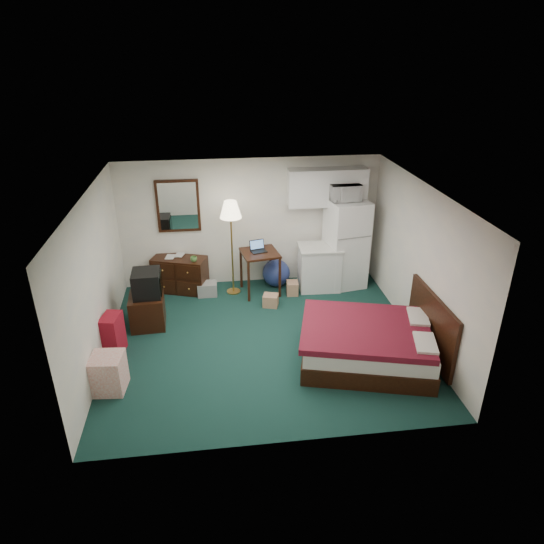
{
  "coord_description": "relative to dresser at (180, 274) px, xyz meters",
  "views": [
    {
      "loc": [
        -0.74,
        -6.64,
        4.42
      ],
      "look_at": [
        0.2,
        0.54,
        0.97
      ],
      "focal_mm": 32.0,
      "sensor_mm": 36.0,
      "label": 1
    }
  ],
  "objects": [
    {
      "name": "walls",
      "position": [
        1.41,
        -1.98,
        0.9
      ],
      "size": [
        5.01,
        4.51,
        2.5
      ],
      "color": "silver",
      "rests_on": "floor"
    },
    {
      "name": "fridge",
      "position": [
        3.23,
        -0.13,
        0.52
      ],
      "size": [
        0.83,
        0.83,
        1.74
      ],
      "primitive_type": null,
      "rotation": [
        0.0,
        0.0,
        0.17
      ],
      "color": "white",
      "rests_on": "floor"
    },
    {
      "name": "book_a",
      "position": [
        -0.25,
        0.07,
        0.46
      ],
      "size": [
        0.17,
        0.05,
        0.23
      ],
      "primitive_type": "imported",
      "rotation": [
        0.0,
        0.0,
        -0.17
      ],
      "color": "tan",
      "rests_on": "dresser"
    },
    {
      "name": "floor_lamp",
      "position": [
        1.01,
        -0.2,
        0.57
      ],
      "size": [
        0.48,
        0.48,
        1.84
      ],
      "primitive_type": null,
      "rotation": [
        0.0,
        0.0,
        -0.24
      ],
      "color": "gold",
      "rests_on": "floor"
    },
    {
      "name": "laptop",
      "position": [
        1.51,
        -0.24,
        0.59
      ],
      "size": [
        0.34,
        0.3,
        0.2
      ],
      "primitive_type": null,
      "rotation": [
        0.0,
        0.0,
        0.25
      ],
      "color": "black",
      "rests_on": "desk"
    },
    {
      "name": "tv_stand",
      "position": [
        -0.51,
        -1.23,
        -0.06
      ],
      "size": [
        0.6,
        0.65,
        0.57
      ],
      "primitive_type": null,
      "rotation": [
        0.0,
        0.0,
        0.05
      ],
      "color": "black",
      "rests_on": "floor"
    },
    {
      "name": "mirror",
      "position": [
        0.06,
        0.24,
        1.3
      ],
      "size": [
        0.8,
        0.06,
        1.0
      ],
      "primitive_type": null,
      "color": "white",
      "rests_on": "walls"
    },
    {
      "name": "cardboard_box_b",
      "position": [
        2.14,
        -0.44,
        -0.22
      ],
      "size": [
        0.24,
        0.28,
        0.26
      ],
      "primitive_type": null,
      "rotation": [
        0.0,
        0.0,
        -0.09
      ],
      "color": "tan",
      "rests_on": "floor"
    },
    {
      "name": "suitcase",
      "position": [
        -0.95,
        -2.02,
        -0.02
      ],
      "size": [
        0.33,
        0.45,
        0.66
      ],
      "primitive_type": null,
      "rotation": [
        0.0,
        0.0,
        -0.19
      ],
      "color": "maroon",
      "rests_on": "floor"
    },
    {
      "name": "ceiling",
      "position": [
        1.41,
        -1.98,
        2.15
      ],
      "size": [
        5.0,
        4.5,
        0.01
      ],
      "primitive_type": "cube",
      "color": "silver",
      "rests_on": "walls"
    },
    {
      "name": "headboard",
      "position": [
        3.87,
        -2.74,
        0.2
      ],
      "size": [
        0.06,
        1.56,
        1.0
      ],
      "primitive_type": null,
      "color": "black",
      "rests_on": "walls"
    },
    {
      "name": "floor",
      "position": [
        1.41,
        -1.98,
        -0.35
      ],
      "size": [
        5.0,
        4.5,
        0.01
      ],
      "primitive_type": "cube",
      "color": "black",
      "rests_on": "ground"
    },
    {
      "name": "retail_box",
      "position": [
        -0.87,
        -2.92,
        -0.07
      ],
      "size": [
        0.48,
        0.48,
        0.55
      ],
      "primitive_type": null,
      "rotation": [
        0.0,
        0.0,
        -0.1
      ],
      "color": "white",
      "rests_on": "floor"
    },
    {
      "name": "desk",
      "position": [
        1.53,
        -0.26,
        0.07
      ],
      "size": [
        0.76,
        0.76,
        0.84
      ],
      "primitive_type": null,
      "rotation": [
        0.0,
        0.0,
        0.16
      ],
      "color": "black",
      "rests_on": "floor"
    },
    {
      "name": "cardboard_box_a",
      "position": [
        1.66,
        -0.85,
        -0.23
      ],
      "size": [
        0.32,
        0.29,
        0.23
      ],
      "primitive_type": null,
      "rotation": [
        0.0,
        0.0,
        -0.29
      ],
      "color": "tan",
      "rests_on": "floor"
    },
    {
      "name": "dresser",
      "position": [
        0.0,
        0.0,
        0.0
      ],
      "size": [
        1.11,
        0.77,
        0.69
      ],
      "primitive_type": null,
      "rotation": [
        0.0,
        0.0,
        -0.33
      ],
      "color": "black",
      "rests_on": "floor"
    },
    {
      "name": "file_bin",
      "position": [
        0.51,
        -0.26,
        -0.22
      ],
      "size": [
        0.37,
        0.28,
        0.26
      ],
      "primitive_type": null,
      "rotation": [
        0.0,
        0.0,
        0.01
      ],
      "color": "gray",
      "rests_on": "floor"
    },
    {
      "name": "kitchen_counter",
      "position": [
        2.7,
        -0.23,
        0.08
      ],
      "size": [
        0.8,
        0.62,
        0.85
      ],
      "primitive_type": null,
      "rotation": [
        0.0,
        0.0,
        -0.04
      ],
      "color": "white",
      "rests_on": "floor"
    },
    {
      "name": "mug",
      "position": [
        0.29,
        -0.21,
        0.41
      ],
      "size": [
        0.14,
        0.12,
        0.12
      ],
      "primitive_type": "imported",
      "rotation": [
        0.0,
        0.0,
        -0.2
      ],
      "color": "#50823E",
      "rests_on": "dresser"
    },
    {
      "name": "upper_cabinets",
      "position": [
        2.86,
        0.1,
        1.6
      ],
      "size": [
        1.5,
        0.35,
        0.7
      ],
      "primitive_type": null,
      "color": "white",
      "rests_on": "walls"
    },
    {
      "name": "microwave",
      "position": [
        3.14,
        -0.1,
        1.58
      ],
      "size": [
        0.6,
        0.37,
        0.39
      ],
      "primitive_type": "imported",
      "rotation": [
        0.0,
        0.0,
        0.1
      ],
      "color": "white",
      "rests_on": "fridge"
    },
    {
      "name": "book_b",
      "position": [
        -0.07,
        0.15,
        0.46
      ],
      "size": [
        0.16,
        0.08,
        0.23
      ],
      "primitive_type": "imported",
      "rotation": [
        0.0,
        0.0,
        -0.34
      ],
      "color": "tan",
      "rests_on": "dresser"
    },
    {
      "name": "bed",
      "position": [
        2.89,
        -2.74,
        -0.04
      ],
      "size": [
        2.21,
        1.92,
        0.61
      ],
      "primitive_type": null,
      "rotation": [
        0.0,
        0.0,
        -0.26
      ],
      "color": "#57061A",
      "rests_on": "floor"
    },
    {
      "name": "crt_tv",
      "position": [
        -0.47,
        -1.21,
        0.44
      ],
      "size": [
        0.49,
        0.52,
        0.43
      ],
      "primitive_type": null,
      "rotation": [
        0.0,
        0.0,
        0.03
      ],
      "color": "black",
      "rests_on": "tv_stand"
    },
    {
      "name": "exercise_ball",
      "position": [
        1.88,
        -0.02,
        -0.07
      ],
      "size": [
        0.64,
        0.64,
        0.54
      ],
      "primitive_type": "sphere",
      "rotation": [
        0.0,
        0.0,
        0.2
      ],
      "color": "navy",
      "rests_on": "floor"
    }
  ]
}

